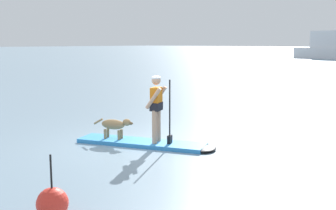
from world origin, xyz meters
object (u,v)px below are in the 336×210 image
Objects in this scene: paddleboard at (150,143)px; marker_buoy at (52,203)px; person_paddler at (157,104)px; dog at (115,125)px; moored_boat_far_port at (334,48)px.

paddleboard is 3.68× the size of marker_buoy.
person_paddler is 4.57m from marker_buoy.
dog is (-0.89, -0.37, 0.41)m from paddleboard.
person_paddler reaches higher than dog.
moored_boat_far_port is 63.18m from marker_buoy.
paddleboard is at bearing -73.45° from moored_boat_far_port.
person_paddler is at bearing 22.56° from dog.
paddleboard is 1.04m from dog.
person_paddler is 58.71m from moored_boat_far_port.
person_paddler reaches higher than paddleboard.
person_paddler is 1.57× the size of dog.
paddleboard is 58.74m from moored_boat_far_port.
marker_buoy is at bearing -72.74° from moored_boat_far_port.
paddleboard is 3.38× the size of dog.
paddleboard is 4.51m from marker_buoy.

